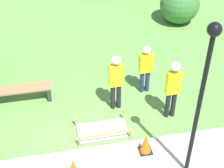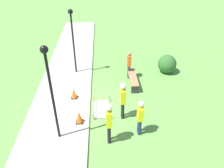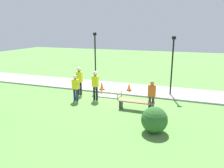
% 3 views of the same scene
% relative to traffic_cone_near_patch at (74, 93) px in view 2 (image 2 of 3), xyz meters
% --- Properties ---
extents(ground_plane, '(60.00, 60.00, 0.00)m').
position_rel_traffic_cone_near_patch_xyz_m(ground_plane, '(0.53, 0.85, -0.39)').
color(ground_plane, '#5B8E42').
extents(sidewalk, '(28.00, 2.96, 0.10)m').
position_rel_traffic_cone_near_patch_xyz_m(sidewalk, '(0.53, -0.63, -0.34)').
color(sidewalk, '#9E9E99').
rests_on(sidewalk, ground_plane).
extents(wet_concrete_patch, '(1.46, 0.84, 0.36)m').
position_rel_traffic_cone_near_patch_xyz_m(wet_concrete_patch, '(0.96, 1.44, -0.35)').
color(wet_concrete_patch, gray).
rests_on(wet_concrete_patch, ground_plane).
extents(traffic_cone_near_patch, '(0.34, 0.34, 0.59)m').
position_rel_traffic_cone_near_patch_xyz_m(traffic_cone_near_patch, '(0.00, 0.00, 0.00)').
color(traffic_cone_near_patch, black).
rests_on(traffic_cone_near_patch, sidewalk).
extents(traffic_cone_far_patch, '(0.34, 0.34, 0.61)m').
position_rel_traffic_cone_near_patch_xyz_m(traffic_cone_far_patch, '(1.91, 0.42, 0.01)').
color(traffic_cone_far_patch, black).
rests_on(traffic_cone_far_patch, sidewalk).
extents(park_bench, '(1.99, 0.44, 0.52)m').
position_rel_traffic_cone_near_patch_xyz_m(park_bench, '(-1.31, 3.25, -0.02)').
color(park_bench, '#2D2D33').
rests_on(park_bench, ground_plane).
extents(worker_supervisor, '(0.40, 0.28, 1.91)m').
position_rel_traffic_cone_near_patch_xyz_m(worker_supervisor, '(3.02, 1.71, 0.77)').
color(worker_supervisor, black).
rests_on(worker_supervisor, ground_plane).
extents(worker_assistant, '(0.40, 0.24, 1.68)m').
position_rel_traffic_cone_near_patch_xyz_m(worker_assistant, '(2.61, 3.00, 0.60)').
color(worker_assistant, navy).
rests_on(worker_assistant, ground_plane).
extents(worker_trainee, '(0.40, 0.27, 1.87)m').
position_rel_traffic_cone_near_patch_xyz_m(worker_trainee, '(1.54, 2.39, 0.74)').
color(worker_trainee, black).
rests_on(worker_trainee, ground_plane).
extents(bystander_in_orange_shirt, '(0.40, 0.22, 1.70)m').
position_rel_traffic_cone_near_patch_xyz_m(bystander_in_orange_shirt, '(-2.11, 3.10, 0.57)').
color(bystander_in_orange_shirt, '#383D47').
rests_on(bystander_in_orange_shirt, ground_plane).
extents(lamppost_near, '(0.28, 0.28, 4.04)m').
position_rel_traffic_cone_near_patch_xyz_m(lamppost_near, '(2.74, -0.36, 2.35)').
color(lamppost_near, black).
rests_on(lamppost_near, sidewalk).
extents(lamppost_far, '(0.28, 0.28, 3.86)m').
position_rel_traffic_cone_near_patch_xyz_m(lamppost_far, '(-2.84, -0.14, 2.24)').
color(lamppost_far, black).
rests_on(lamppost_far, sidewalk).
extents(shrub_rounded_near, '(1.16, 1.16, 1.16)m').
position_rel_traffic_cone_near_patch_xyz_m(shrub_rounded_near, '(-2.66, 5.59, 0.19)').
color(shrub_rounded_near, '#2D6028').
rests_on(shrub_rounded_near, ground_plane).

